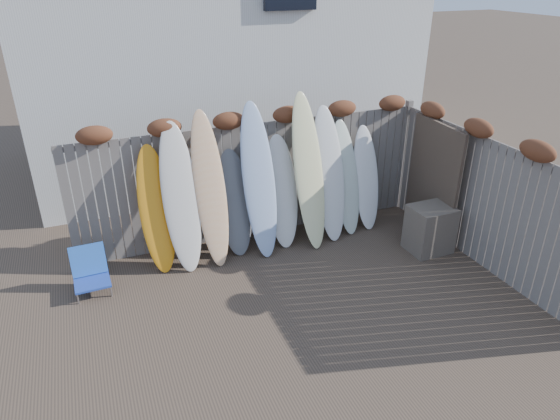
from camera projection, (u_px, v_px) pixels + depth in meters
name	position (u px, v px, depth m)	size (l,w,h in m)	color
ground	(312.00, 310.00, 6.89)	(80.00, 80.00, 0.00)	#493A2D
back_fence	(257.00, 171.00, 8.38)	(6.05, 0.28, 2.24)	slate
right_fence	(485.00, 195.00, 7.59)	(0.28, 4.40, 2.24)	slate
house	(212.00, 19.00, 11.05)	(8.50, 5.50, 6.33)	silver
beach_chair	(90.00, 271.00, 7.22)	(0.51, 0.54, 0.66)	#2343AF
wooden_crate	(430.00, 229.00, 8.19)	(0.67, 0.56, 0.78)	brown
lattice_panel	(433.00, 180.00, 8.45)	(0.06, 1.34, 2.01)	#433528
surfboard_0	(156.00, 210.00, 7.55)	(0.51, 0.07, 1.99)	orange
surfboard_1	(181.00, 198.00, 7.55)	(0.55, 0.07, 2.33)	silver
surfboard_2	(210.00, 190.00, 7.68)	(0.49, 0.07, 2.46)	#F99F78
surfboard_3	(235.00, 203.00, 8.03)	(0.55, 0.07, 1.75)	slate
surfboard_4	(259.00, 181.00, 7.92)	(0.53, 0.07, 2.51)	#9FB8E2
surfboard_5	(282.00, 192.00, 8.25)	(0.54, 0.07, 1.90)	white
surfboard_6	(309.00, 172.00, 8.15)	(0.50, 0.07, 2.60)	#F4F1AF
surfboard_7	(329.00, 174.00, 8.41)	(0.54, 0.07, 2.31)	white
surfboard_8	(346.00, 178.00, 8.65)	(0.49, 0.07, 2.02)	silver
surfboard_9	(366.00, 178.00, 8.83)	(0.46, 0.07, 1.87)	white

